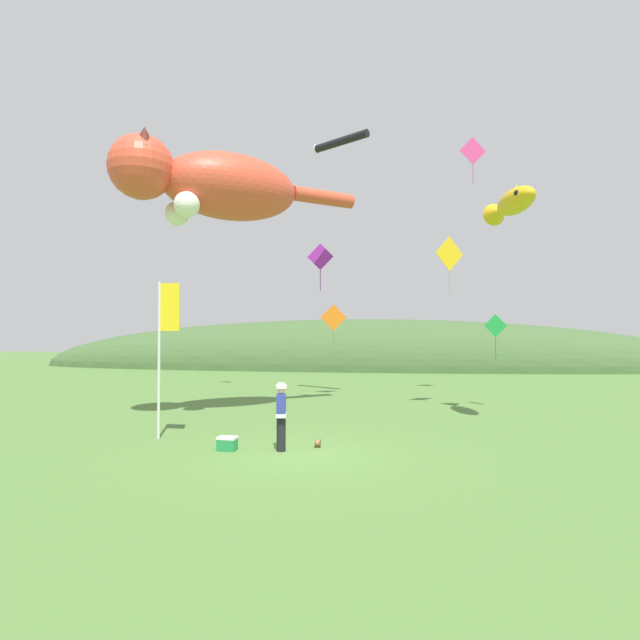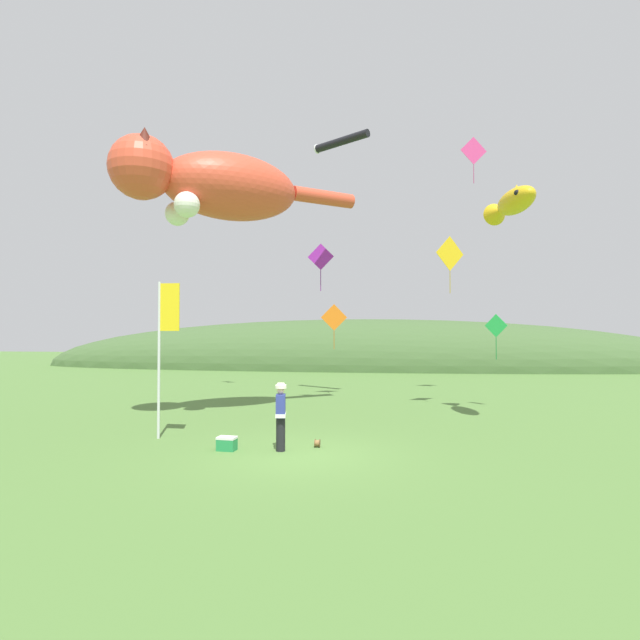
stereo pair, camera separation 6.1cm
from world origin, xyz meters
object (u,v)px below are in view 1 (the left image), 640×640
kite_fish_windsock (511,204)px  kite_tube_streamer (340,142)px  festival_attendant (281,414)px  kite_giant_cat (213,185)px  kite_diamond_pink (473,151)px  kite_diamond_gold (449,254)px  festival_banner_pole (164,335)px  kite_diamond_violet (320,257)px  kite_diamond_green (495,326)px  picnic_cooler (227,444)px  kite_diamond_white (227,171)px  kite_spool (318,443)px  kite_diamond_orange (333,318)px

kite_fish_windsock → kite_tube_streamer: kite_tube_streamer is taller
festival_attendant → kite_giant_cat: bearing=128.9°
kite_fish_windsock → kite_diamond_pink: (-0.06, 6.88, 4.27)m
kite_tube_streamer → kite_diamond_gold: 7.36m
kite_fish_windsock → kite_tube_streamer: size_ratio=1.15×
festival_attendant → festival_banner_pole: (-3.72, 1.02, 2.06)m
kite_diamond_violet → kite_diamond_green: bearing=-1.8°
picnic_cooler → kite_tube_streamer: size_ratio=0.19×
kite_tube_streamer → kite_diamond_violet: 5.58m
kite_diamond_white → picnic_cooler: bearing=-71.7°
picnic_cooler → kite_diamond_white: bearing=108.3°
kite_diamond_green → kite_fish_windsock: bearing=-93.8°
kite_diamond_pink → kite_diamond_gold: bearing=-113.9°
festival_attendant → kite_diamond_violet: kite_diamond_violet is taller
kite_diamond_white → festival_attendant: bearing=-65.5°
kite_diamond_violet → kite_diamond_pink: (6.89, 2.85, 5.31)m
festival_banner_pole → kite_fish_windsock: kite_fish_windsock is taller
kite_diamond_green → kite_spool: bearing=-129.4°
kite_diamond_pink → kite_tube_streamer: bearing=-164.1°
kite_diamond_violet → kite_tube_streamer: bearing=55.2°
festival_attendant → kite_diamond_green: size_ratio=0.96×
kite_spool → kite_diamond_green: (6.24, 7.59, 3.24)m
kite_fish_windsock → festival_attendant: bearing=-147.8°
kite_tube_streamer → kite_diamond_violet: bearing=-124.8°
kite_fish_windsock → kite_diamond_gold: kite_fish_windsock is taller
picnic_cooler → kite_diamond_orange: (1.60, 11.46, 3.63)m
festival_banner_pole → picnic_cooler: bearing=-26.3°
festival_attendant → kite_diamond_pink: 16.94m
festival_banner_pole → kite_fish_windsock: (10.61, 3.32, 4.38)m
kite_giant_cat → picnic_cooler: bearing=-65.3°
kite_spool → kite_diamond_white: (-6.23, 11.17, 11.28)m
kite_diamond_white → kite_diamond_violet: bearing=-32.5°
festival_attendant → kite_diamond_violet: size_ratio=0.87×
festival_banner_pole → kite_giant_cat: (0.30, 3.23, 5.39)m
festival_banner_pole → kite_tube_streamer: size_ratio=1.71×
kite_diamond_green → kite_diamond_white: bearing=164.0°
kite_diamond_orange → festival_attendant: bearing=-90.9°
kite_spool → picnic_cooler: 2.41m
kite_tube_streamer → kite_diamond_green: (6.44, -1.33, -8.41)m
kite_spool → kite_giant_cat: kite_giant_cat is taller
kite_diamond_orange → kite_diamond_pink: bearing=-1.0°
kite_diamond_violet → kite_spool: bearing=-82.9°
kite_diamond_white → kite_tube_streamer: bearing=-20.4°
picnic_cooler → kite_diamond_pink: size_ratio=0.23×
kite_spool → festival_banner_pole: festival_banner_pole is taller
kite_giant_cat → kite_diamond_violet: bearing=50.9°
kite_tube_streamer → picnic_cooler: bearing=-102.4°
kite_giant_cat → kite_diamond_pink: (10.25, 6.97, 3.25)m
kite_spool → kite_diamond_orange: size_ratio=0.10×
kite_spool → kite_fish_windsock: size_ratio=0.07×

